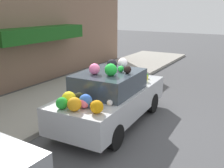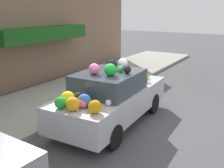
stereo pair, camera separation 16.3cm
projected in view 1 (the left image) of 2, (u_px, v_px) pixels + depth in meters
ground_plane at (110, 122)px, 7.61m from camera, size 60.00×60.00×0.00m
sidewalk_curb at (42, 103)px, 8.91m from camera, size 24.00×3.20×0.13m
fire_hydrant at (111, 80)px, 10.26m from camera, size 0.20×0.20×0.70m
art_car at (111, 96)px, 7.31m from camera, size 4.19×1.84×1.84m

